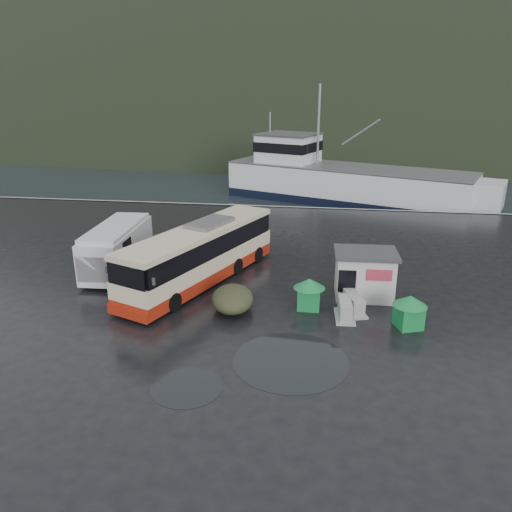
# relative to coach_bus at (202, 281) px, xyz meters

# --- Properties ---
(ground) EXTENTS (160.00, 160.00, 0.00)m
(ground) POSITION_rel_coach_bus_xyz_m (2.66, -2.68, 0.00)
(ground) COLOR black
(ground) RESTS_ON ground
(harbor_water) EXTENTS (300.00, 180.00, 0.02)m
(harbor_water) POSITION_rel_coach_bus_xyz_m (2.66, 107.32, 0.00)
(harbor_water) COLOR black
(harbor_water) RESTS_ON ground
(quay_edge) EXTENTS (160.00, 0.60, 1.50)m
(quay_edge) POSITION_rel_coach_bus_xyz_m (2.66, 17.32, 0.00)
(quay_edge) COLOR #999993
(quay_edge) RESTS_ON ground
(headland) EXTENTS (780.00, 540.00, 570.00)m
(headland) POSITION_rel_coach_bus_xyz_m (12.66, 247.32, 0.00)
(headland) COLOR black
(headland) RESTS_ON ground
(coach_bus) EXTENTS (6.81, 11.46, 3.16)m
(coach_bus) POSITION_rel_coach_bus_xyz_m (0.00, 0.00, 0.00)
(coach_bus) COLOR beige
(coach_bus) RESTS_ON ground
(white_van) EXTENTS (2.44, 6.46, 2.67)m
(white_van) POSITION_rel_coach_bus_xyz_m (-5.01, 0.93, 0.00)
(white_van) COLOR silver
(white_van) RESTS_ON ground
(waste_bin_left) EXTENTS (1.07, 1.07, 1.49)m
(waste_bin_left) POSITION_rel_coach_bus_xyz_m (5.83, -2.54, 0.00)
(waste_bin_left) COLOR #167D3A
(waste_bin_left) RESTS_ON ground
(waste_bin_right) EXTENTS (1.35, 1.35, 1.48)m
(waste_bin_right) POSITION_rel_coach_bus_xyz_m (10.20, -3.87, 0.00)
(waste_bin_right) COLOR #167D3A
(waste_bin_right) RESTS_ON ground
(dome_tent) EXTENTS (2.37, 3.01, 1.07)m
(dome_tent) POSITION_rel_coach_bus_xyz_m (2.30, -3.22, 0.00)
(dome_tent) COLOR #343821
(dome_tent) RESTS_ON ground
(ticket_kiosk) EXTENTS (3.10, 2.40, 2.36)m
(ticket_kiosk) POSITION_rel_coach_bus_xyz_m (8.46, -0.81, 0.00)
(ticket_kiosk) COLOR beige
(ticket_kiosk) RESTS_ON ground
(jersey_barrier_a) EXTENTS (0.96, 1.76, 0.86)m
(jersey_barrier_a) POSITION_rel_coach_bus_xyz_m (7.49, -3.35, 0.00)
(jersey_barrier_a) COLOR #999993
(jersey_barrier_a) RESTS_ON ground
(jersey_barrier_b) EXTENTS (1.33, 1.92, 0.87)m
(jersey_barrier_b) POSITION_rel_coach_bus_xyz_m (7.90, -2.69, 0.00)
(jersey_barrier_b) COLOR #999993
(jersey_barrier_b) RESTS_ON ground
(fishing_trawler) EXTENTS (28.91, 16.48, 11.46)m
(fishing_trawler) POSITION_rel_coach_bus_xyz_m (8.39, 26.24, 0.00)
(fishing_trawler) COLOR silver
(fishing_trawler) RESTS_ON ground
(puddles) EXTENTS (7.02, 5.77, 0.01)m
(puddles) POSITION_rel_coach_bus_xyz_m (4.50, -7.97, 0.01)
(puddles) COLOR black
(puddles) RESTS_ON ground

